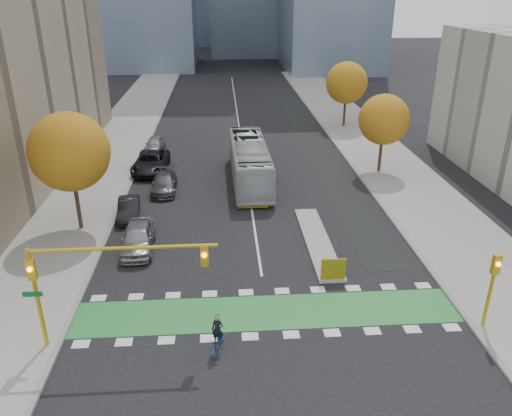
{
  "coord_description": "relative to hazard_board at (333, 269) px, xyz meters",
  "views": [
    {
      "loc": [
        -2.07,
        -19.8,
        15.42
      ],
      "look_at": [
        -0.12,
        8.08,
        3.0
      ],
      "focal_mm": 35.0,
      "sensor_mm": 36.0,
      "label": 1
    }
  ],
  "objects": [
    {
      "name": "parked_car_e",
      "position": [
        -13.0,
        25.87,
        -0.09
      ],
      "size": [
        2.06,
        4.29,
        1.41
      ],
      "primitive_type": "imported",
      "rotation": [
        0.0,
        0.0,
        -0.1
      ],
      "color": "#9C9BA1",
      "rests_on": "ground"
    },
    {
      "name": "curb_west",
      "position": [
        -14.0,
        15.8,
        -0.73
      ],
      "size": [
        0.3,
        120.0,
        0.16
      ],
      "primitive_type": "cube",
      "color": "gray",
      "rests_on": "ground"
    },
    {
      "name": "cyclist",
      "position": [
        -6.53,
        -5.49,
        -0.16
      ],
      "size": [
        1.01,
        1.77,
        1.93
      ],
      "rotation": [
        0.0,
        0.0,
        -0.27
      ],
      "color": "#1E488D",
      "rests_on": "ground"
    },
    {
      "name": "tree_east_far",
      "position": [
        8.5,
        33.8,
        4.44
      ],
      "size": [
        4.8,
        4.8,
        7.65
      ],
      "color": "#332114",
      "rests_on": "ground"
    },
    {
      "name": "centre_line",
      "position": [
        -4.0,
        35.8,
        -0.8
      ],
      "size": [
        0.15,
        70.0,
        0.01
      ],
      "primitive_type": "cube",
      "color": "silver",
      "rests_on": "ground"
    },
    {
      "name": "bus",
      "position": [
        -3.78,
        16.41,
        0.96
      ],
      "size": [
        3.2,
        12.7,
        3.52
      ],
      "primitive_type": "imported",
      "rotation": [
        0.0,
        0.0,
        0.02
      ],
      "color": "#B4BABC",
      "rests_on": "ground"
    },
    {
      "name": "median_island",
      "position": [
        0.0,
        4.8,
        -0.72
      ],
      "size": [
        1.6,
        10.0,
        0.16
      ],
      "primitive_type": "cube",
      "color": "gray",
      "rests_on": "ground"
    },
    {
      "name": "bike_lane_paint",
      "position": [
        3.5,
        25.8,
        -0.8
      ],
      "size": [
        2.5,
        50.0,
        0.01
      ],
      "primitive_type": "cube",
      "color": "black",
      "rests_on": "ground"
    },
    {
      "name": "tree_east_near",
      "position": [
        8.0,
        17.8,
        4.06
      ],
      "size": [
        4.4,
        4.4,
        7.08
      ],
      "color": "#332114",
      "rests_on": "ground"
    },
    {
      "name": "parked_car_d",
      "position": [
        -12.62,
        19.62,
        0.05
      ],
      "size": [
        3.15,
        6.28,
        1.7
      ],
      "primitive_type": "imported",
      "rotation": [
        0.0,
        0.0,
        -0.05
      ],
      "color": "black",
      "rests_on": "ground"
    },
    {
      "name": "traffic_signal_east",
      "position": [
        6.5,
        -4.71,
        1.93
      ],
      "size": [
        0.35,
        0.43,
        4.1
      ],
      "color": "#BF9914",
      "rests_on": "ground"
    },
    {
      "name": "bike_crossing",
      "position": [
        -4.0,
        -2.7,
        -0.79
      ],
      "size": [
        20.0,
        3.0,
        0.01
      ],
      "primitive_type": "cube",
      "color": "#2A8237",
      "rests_on": "ground"
    },
    {
      "name": "sidewalk_east",
      "position": [
        9.5,
        15.8,
        -0.73
      ],
      "size": [
        7.0,
        120.0,
        0.15
      ],
      "primitive_type": "cube",
      "color": "gray",
      "rests_on": "ground"
    },
    {
      "name": "curb_east",
      "position": [
        6.0,
        15.8,
        -0.73
      ],
      "size": [
        0.3,
        120.0,
        0.16
      ],
      "primitive_type": "cube",
      "color": "gray",
      "rests_on": "ground"
    },
    {
      "name": "sidewalk_west",
      "position": [
        -17.5,
        15.8,
        -0.73
      ],
      "size": [
        7.0,
        120.0,
        0.15
      ],
      "primitive_type": "cube",
      "color": "gray",
      "rests_on": "ground"
    },
    {
      "name": "traffic_signal_west",
      "position": [
        -11.93,
        -4.71,
        3.23
      ],
      "size": [
        8.53,
        0.56,
        5.2
      ],
      "color": "#BF9914",
      "rests_on": "ground"
    },
    {
      "name": "ground",
      "position": [
        -4.0,
        -4.2,
        -0.8
      ],
      "size": [
        300.0,
        300.0,
        0.0
      ],
      "primitive_type": "plane",
      "color": "black",
      "rests_on": "ground"
    },
    {
      "name": "parked_car_c",
      "position": [
        -10.94,
        14.62,
        -0.1
      ],
      "size": [
        2.04,
        4.86,
        1.4
      ],
      "primitive_type": "imported",
      "rotation": [
        0.0,
        0.0,
        0.02
      ],
      "color": "#46464A",
      "rests_on": "ground"
    },
    {
      "name": "parked_car_a",
      "position": [
        -11.61,
        4.62,
        0.03
      ],
      "size": [
        2.12,
        4.93,
        1.66
      ],
      "primitive_type": "imported",
      "rotation": [
        0.0,
        0.0,
        0.03
      ],
      "color": "#96969B",
      "rests_on": "ground"
    },
    {
      "name": "parked_car_b",
      "position": [
        -13.0,
        9.62,
        -0.12
      ],
      "size": [
        1.89,
        4.26,
        1.36
      ],
      "primitive_type": "imported",
      "rotation": [
        0.0,
        0.0,
        0.11
      ],
      "color": "black",
      "rests_on": "ground"
    },
    {
      "name": "hazard_board",
      "position": [
        0.0,
        0.0,
        0.0
      ],
      "size": [
        1.4,
        0.12,
        1.3
      ],
      "primitive_type": "cube",
      "color": "yellow",
      "rests_on": "median_island"
    },
    {
      "name": "tree_west",
      "position": [
        -16.0,
        7.8,
        4.82
      ],
      "size": [
        5.2,
        5.2,
        8.22
      ],
      "color": "#332114",
      "rests_on": "ground"
    }
  ]
}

